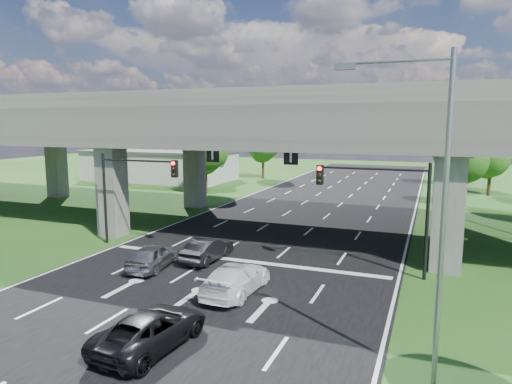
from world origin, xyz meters
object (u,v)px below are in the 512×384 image
Objects in this scene: car_silver at (153,256)px; signal_right at (383,197)px; car_dark at (207,250)px; car_white at (236,278)px; streetlight_near at (430,195)px; streetlight_far at (434,147)px; signal_left at (131,183)px; streetlight_beyond at (434,141)px; car_trailing at (151,329)px.

signal_right is at bearing -170.23° from car_silver.
car_white is at bearing 133.97° from car_dark.
streetlight_near and streetlight_far have the same top height.
signal_left is 40.30m from streetlight_beyond.
car_silver reaches higher than car_dark.
streetlight_near is 2.48× the size of car_dark.
streetlight_near is at bearing -90.00° from streetlight_beyond.
car_dark is (2.11, 2.36, -0.02)m from car_silver.
streetlight_near is 1.00× the size of streetlight_beyond.
car_silver is at bearing -120.69° from streetlight_far.
car_silver is 0.83× the size of car_white.
car_white is (-8.30, 4.71, -5.11)m from streetlight_near.
car_trailing is at bearing -121.03° from signal_right.
streetlight_near is at bearing -77.12° from signal_right.
signal_right is 8.70m from car_white.
car_trailing is (-8.98, -31.20, -5.15)m from streetlight_far.
car_white is at bearing -91.57° from car_trailing.
car_silver is at bearing -15.30° from car_white.
signal_right is at bearing -137.83° from car_white.
car_dark is at bearing -68.66° from car_trailing.
signal_left reaches higher than car_silver.
car_trailing is at bearing 116.47° from car_silver.
car_dark is at bearing -107.72° from streetlight_beyond.
streetlight_far and streetlight_beyond have the same top height.
signal_left is 20.56m from streetlight_near.
streetlight_far is 27.93m from car_silver.
signal_left is 6.32m from car_silver.
streetlight_far is at bearing -127.74° from car_silver.
signal_left is at bearing 150.98° from streetlight_near.
car_dark is (6.02, -1.19, -3.49)m from signal_left.
car_white reaches higher than car_silver.
car_white is at bearing -28.55° from signal_left.
signal_left reaches higher than car_dark.
signal_right is 1.26× the size of car_trailing.
streetlight_near is at bearing 148.42° from car_silver.
signal_left is at bearing -46.25° from car_trailing.
signal_right is 36.17m from streetlight_beyond.
streetlight_beyond reaches higher than car_silver.
signal_left is 0.60× the size of streetlight_near.
car_trailing is (2.92, -9.96, -0.00)m from car_dark.
car_white is at bearing -108.16° from streetlight_far.
streetlight_beyond is at bearing -100.19° from car_white.
streetlight_near and streetlight_beyond have the same top height.
car_white is 1.02× the size of car_trailing.
streetlight_beyond is 2.06× the size of car_white.
signal_left is at bearing -8.80° from car_dark.
streetlight_beyond is (0.00, 46.00, 0.00)m from streetlight_near.
car_silver is 0.85× the size of car_trailing.
signal_right is 1.49× the size of car_dark.
streetlight_near is 1.00× the size of streetlight_far.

